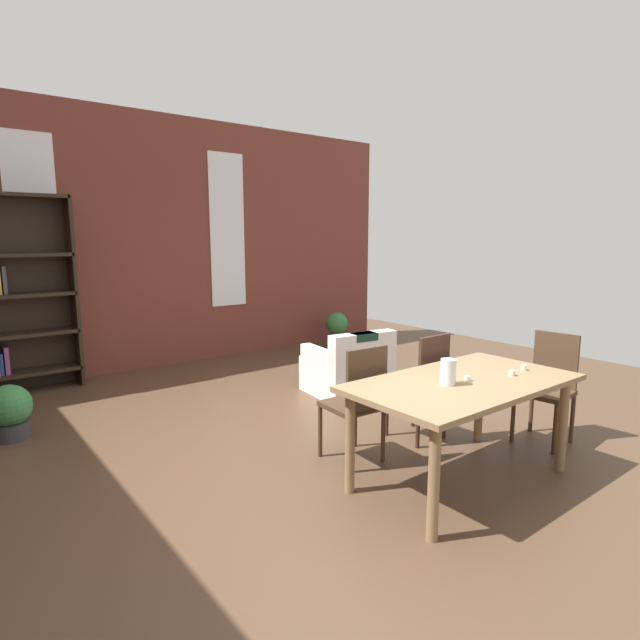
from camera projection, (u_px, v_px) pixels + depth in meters
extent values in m
plane|color=brown|center=(342.00, 477.00, 3.82)|extent=(10.64, 10.64, 0.00)
cube|color=brown|center=(140.00, 243.00, 6.78)|extent=(8.17, 0.12, 3.38)
cube|color=white|center=(33.00, 229.00, 5.94)|extent=(0.55, 0.02, 2.20)
cube|color=white|center=(227.00, 231.00, 7.46)|extent=(0.55, 0.02, 2.20)
cube|color=#8B704C|center=(463.00, 383.00, 3.65)|extent=(1.70, 0.94, 0.04)
cylinder|color=#8B704C|center=(434.00, 483.00, 2.97)|extent=(0.07, 0.07, 0.72)
cylinder|color=#8B704C|center=(563.00, 425.00, 3.88)|extent=(0.07, 0.07, 0.72)
cylinder|color=#8B704C|center=(350.00, 443.00, 3.54)|extent=(0.07, 0.07, 0.72)
cylinder|color=#8B704C|center=(479.00, 401.00, 4.45)|extent=(0.07, 0.07, 0.72)
cylinder|color=silver|center=(448.00, 372.00, 3.52)|extent=(0.11, 0.11, 0.18)
cylinder|color=silver|center=(467.00, 379.00, 3.63)|extent=(0.04, 0.04, 0.03)
cylinder|color=silver|center=(524.00, 368.00, 3.91)|extent=(0.04, 0.04, 0.04)
cylinder|color=silver|center=(512.00, 373.00, 3.76)|extent=(0.04, 0.04, 0.04)
cube|color=#443020|center=(352.00, 405.00, 4.06)|extent=(0.42, 0.42, 0.04)
cube|color=#443020|center=(367.00, 380.00, 3.87)|extent=(0.38, 0.05, 0.50)
cylinder|color=#443020|center=(355.00, 422.00, 4.35)|extent=(0.04, 0.04, 0.43)
cylinder|color=#443020|center=(320.00, 431.00, 4.15)|extent=(0.04, 0.04, 0.43)
cylinder|color=#443020|center=(383.00, 436.00, 4.05)|extent=(0.04, 0.04, 0.43)
cylinder|color=#443020|center=(347.00, 446.00, 3.85)|extent=(0.04, 0.04, 0.43)
cube|color=#453320|center=(544.00, 393.00, 4.39)|extent=(0.44, 0.44, 0.04)
cube|color=#453320|center=(555.00, 361.00, 4.48)|extent=(0.07, 0.38, 0.50)
cylinder|color=#453320|center=(513.00, 418.00, 4.44)|extent=(0.04, 0.04, 0.43)
cylinder|color=#453320|center=(555.00, 430.00, 4.18)|extent=(0.04, 0.04, 0.43)
cylinder|color=#453320|center=(531.00, 409.00, 4.68)|extent=(0.04, 0.04, 0.43)
cylinder|color=#453320|center=(572.00, 419.00, 4.43)|extent=(0.04, 0.04, 0.43)
cube|color=#3D261D|center=(416.00, 388.00, 4.53)|extent=(0.41, 0.41, 0.04)
cube|color=#3D261D|center=(434.00, 365.00, 4.35)|extent=(0.38, 0.04, 0.50)
cylinder|color=#3D261D|center=(413.00, 404.00, 4.82)|extent=(0.04, 0.04, 0.43)
cylinder|color=#3D261D|center=(387.00, 412.00, 4.59)|extent=(0.04, 0.04, 0.43)
cylinder|color=#3D261D|center=(445.00, 414.00, 4.54)|extent=(0.04, 0.04, 0.43)
cylinder|color=#3D261D|center=(418.00, 424.00, 4.32)|extent=(0.04, 0.04, 0.43)
cube|color=#2D2319|center=(74.00, 292.00, 6.10)|extent=(0.04, 0.33, 2.25)
cube|color=#2D2319|center=(22.00, 294.00, 5.91)|extent=(1.07, 0.01, 2.25)
cube|color=#2D2319|center=(32.00, 372.00, 5.93)|extent=(1.03, 0.33, 0.04)
cube|color=#284C8C|center=(1.00, 364.00, 5.73)|extent=(0.03, 0.17, 0.25)
cube|color=#8C4C8C|center=(6.00, 360.00, 5.76)|extent=(0.05, 0.20, 0.31)
cube|color=#2D2319|center=(28.00, 334.00, 5.86)|extent=(1.03, 0.33, 0.04)
cube|color=#2D2319|center=(25.00, 295.00, 5.79)|extent=(1.03, 0.33, 0.04)
cube|color=#4C4C51|center=(4.00, 280.00, 5.65)|extent=(0.04, 0.17, 0.31)
cube|color=#2D2319|center=(21.00, 255.00, 5.72)|extent=(1.03, 0.33, 0.04)
cube|color=#2D2319|center=(15.00, 195.00, 5.61)|extent=(1.03, 0.33, 0.04)
cube|color=white|center=(346.00, 376.00, 5.86)|extent=(0.89, 0.89, 0.40)
cube|color=white|center=(363.00, 349.00, 5.53)|extent=(0.81, 0.26, 0.35)
cube|color=white|center=(371.00, 349.00, 5.99)|extent=(0.21, 0.73, 0.15)
cube|color=white|center=(321.00, 356.00, 5.64)|extent=(0.21, 0.73, 0.15)
cube|color=#19382D|center=(363.00, 337.00, 5.51)|extent=(0.30, 0.20, 0.08)
cylinder|color=#333338|center=(11.00, 430.00, 4.54)|extent=(0.31, 0.31, 0.15)
sphere|color=#387F42|center=(9.00, 406.00, 4.50)|extent=(0.38, 0.38, 0.38)
cylinder|color=#333338|center=(337.00, 338.00, 8.46)|extent=(0.21, 0.21, 0.22)
sphere|color=#387F42|center=(337.00, 323.00, 8.42)|extent=(0.36, 0.36, 0.36)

